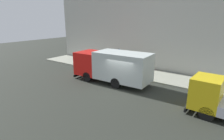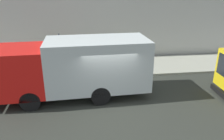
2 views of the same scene
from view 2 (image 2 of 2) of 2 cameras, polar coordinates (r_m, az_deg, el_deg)
The scene contains 6 objects.
ground at distance 11.06m, azimuth -0.66°, elevation -8.08°, with size 80.00×80.00×0.00m, color #2D3029.
sidewalk at distance 15.49m, azimuth -2.78°, elevation 0.75°, with size 3.78×30.00×0.13m, color #A0A190.
large_utility_truck at distance 11.15m, azimuth -9.42°, elevation 1.03°, with size 2.83×7.55×2.94m.
pedestrian_walking at distance 16.27m, azimuth -15.61°, elevation 4.65°, with size 0.46×0.46×1.75m.
traffic_cone_orange at distance 14.47m, azimuth -22.91°, elevation -0.65°, with size 0.48×0.48×0.68m, color orange.
street_sign_post at distance 13.55m, azimuth -13.13°, elevation 4.55°, with size 0.44×0.08×2.66m.
Camera 2 is at (-9.65, 1.12, 5.29)m, focal length 35.71 mm.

